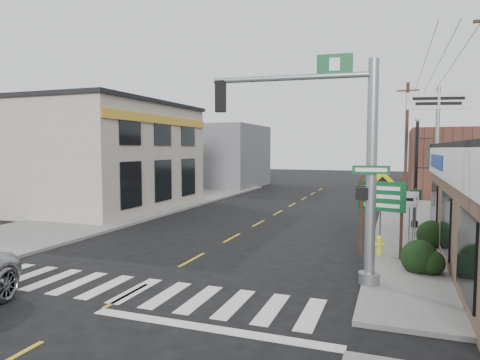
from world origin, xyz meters
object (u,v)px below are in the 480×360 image
(fire_hydrant, at_px, (379,244))
(utility_pole_far, at_px, (406,143))
(guide_sign, at_px, (381,205))
(traffic_signal_pole, at_px, (344,148))
(lamp_post, at_px, (418,163))
(dance_center_sign, at_px, (438,120))

(fire_hydrant, height_order, utility_pole_far, utility_pole_far)
(guide_sign, xyz_separation_m, utility_pole_far, (1.10, 15.54, 2.38))
(traffic_signal_pole, height_order, lamp_post, traffic_signal_pole)
(lamp_post, height_order, dance_center_sign, dance_center_sign)
(traffic_signal_pole, bearing_deg, guide_sign, 68.34)
(fire_hydrant, xyz_separation_m, lamp_post, (1.50, 6.45, 2.78))
(traffic_signal_pole, distance_m, fire_hydrant, 5.09)
(fire_hydrant, xyz_separation_m, dance_center_sign, (2.64, 10.23, 5.06))
(traffic_signal_pole, xyz_separation_m, utility_pole_far, (2.08, 18.73, 0.36))
(lamp_post, bearing_deg, fire_hydrant, -93.21)
(guide_sign, bearing_deg, traffic_signal_pole, -91.76)
(traffic_signal_pole, distance_m, dance_center_sign, 14.32)
(lamp_post, bearing_deg, utility_pole_far, 102.20)
(dance_center_sign, height_order, utility_pole_far, utility_pole_far)
(fire_hydrant, bearing_deg, traffic_signal_pole, -104.89)
(utility_pole_far, bearing_deg, fire_hydrant, -88.97)
(guide_sign, height_order, utility_pole_far, utility_pole_far)
(lamp_post, xyz_separation_m, utility_pole_far, (-0.36, 8.73, 1.10))
(traffic_signal_pole, height_order, utility_pole_far, utility_pole_far)
(traffic_signal_pole, relative_size, fire_hydrant, 9.03)
(dance_center_sign, bearing_deg, fire_hydrant, -117.94)
(guide_sign, distance_m, fire_hydrant, 1.54)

